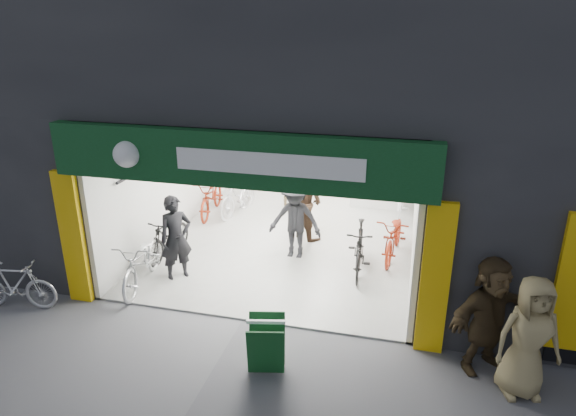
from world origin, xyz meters
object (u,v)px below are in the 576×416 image
at_px(bike_right_front, 359,249).
at_px(pedestrian_near, 528,338).
at_px(sandwich_board, 266,344).
at_px(bike_left_front, 142,262).
at_px(parked_bike, 14,285).

relative_size(bike_right_front, pedestrian_near, 0.97).
bearing_deg(sandwich_board, bike_left_front, 135.67).
xyz_separation_m(bike_left_front, sandwich_board, (3.18, -1.96, -0.05)).
xyz_separation_m(bike_left_front, pedestrian_near, (6.91, -1.53, 0.41)).
distance_m(bike_left_front, sandwich_board, 3.74).
distance_m(bike_right_front, sandwich_board, 3.72).
bearing_deg(pedestrian_near, parked_bike, 165.48).
height_order(bike_right_front, pedestrian_near, pedestrian_near).
relative_size(parked_bike, pedestrian_near, 0.86).
xyz_separation_m(bike_left_front, parked_bike, (-1.87, -1.38, -0.04)).
relative_size(bike_left_front, sandwich_board, 2.32).
bearing_deg(bike_right_front, pedestrian_near, -52.85).
xyz_separation_m(parked_bike, sandwich_board, (5.05, -0.59, -0.01)).
distance_m(bike_left_front, parked_bike, 2.32).
height_order(bike_left_front, bike_right_front, bike_right_front).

